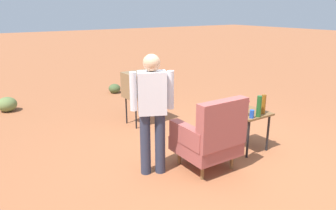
{
  "coord_description": "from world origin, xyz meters",
  "views": [
    {
      "loc": [
        2.95,
        3.19,
        2.18
      ],
      "look_at": [
        0.18,
        -1.01,
        0.65
      ],
      "focal_mm": 34.1,
      "sensor_mm": 36.0,
      "label": 1
    }
  ],
  "objects_px": {
    "side_table": "(248,118)",
    "flower_vase": "(245,107)",
    "armchair": "(211,136)",
    "bottle_short_clear": "(242,103)",
    "tv_on_stand": "(140,85)",
    "bottle_wine_green": "(259,106)",
    "bottle_tall_amber": "(263,104)",
    "soda_can_blue": "(252,114)",
    "person_standing": "(152,108)"
  },
  "relations": [
    {
      "from": "side_table",
      "to": "bottle_short_clear",
      "type": "height_order",
      "value": "bottle_short_clear"
    },
    {
      "from": "side_table",
      "to": "bottle_wine_green",
      "type": "distance_m",
      "value": 0.35
    },
    {
      "from": "tv_on_stand",
      "to": "bottle_short_clear",
      "type": "bearing_deg",
      "value": 114.92
    },
    {
      "from": "soda_can_blue",
      "to": "flower_vase",
      "type": "relative_size",
      "value": 0.46
    },
    {
      "from": "armchair",
      "to": "person_standing",
      "type": "xyz_separation_m",
      "value": [
        0.72,
        -0.35,
        0.44
      ]
    },
    {
      "from": "bottle_short_clear",
      "to": "bottle_wine_green",
      "type": "xyz_separation_m",
      "value": [
        0.05,
        0.39,
        0.06
      ]
    },
    {
      "from": "tv_on_stand",
      "to": "bottle_short_clear",
      "type": "xyz_separation_m",
      "value": [
        -0.85,
        1.82,
        -0.05
      ]
    },
    {
      "from": "side_table",
      "to": "person_standing",
      "type": "distance_m",
      "value": 1.71
    },
    {
      "from": "armchair",
      "to": "soda_can_blue",
      "type": "distance_m",
      "value": 0.78
    },
    {
      "from": "tv_on_stand",
      "to": "bottle_tall_amber",
      "type": "height_order",
      "value": "tv_on_stand"
    },
    {
      "from": "armchair",
      "to": "bottle_short_clear",
      "type": "distance_m",
      "value": 1.03
    },
    {
      "from": "person_standing",
      "to": "soda_can_blue",
      "type": "distance_m",
      "value": 1.54
    },
    {
      "from": "armchair",
      "to": "flower_vase",
      "type": "relative_size",
      "value": 4.0
    },
    {
      "from": "tv_on_stand",
      "to": "bottle_wine_green",
      "type": "distance_m",
      "value": 2.35
    },
    {
      "from": "person_standing",
      "to": "flower_vase",
      "type": "xyz_separation_m",
      "value": [
        -1.45,
        0.26,
        -0.16
      ]
    },
    {
      "from": "person_standing",
      "to": "flower_vase",
      "type": "height_order",
      "value": "person_standing"
    },
    {
      "from": "bottle_short_clear",
      "to": "flower_vase",
      "type": "height_order",
      "value": "flower_vase"
    },
    {
      "from": "side_table",
      "to": "person_standing",
      "type": "xyz_separation_m",
      "value": [
        1.65,
        -0.16,
        0.4
      ]
    },
    {
      "from": "side_table",
      "to": "flower_vase",
      "type": "relative_size",
      "value": 2.37
    },
    {
      "from": "side_table",
      "to": "person_standing",
      "type": "bearing_deg",
      "value": -5.67
    },
    {
      "from": "armchair",
      "to": "bottle_short_clear",
      "type": "relative_size",
      "value": 5.3
    },
    {
      "from": "tv_on_stand",
      "to": "bottle_tall_amber",
      "type": "distance_m",
      "value": 2.35
    },
    {
      "from": "side_table",
      "to": "soda_can_blue",
      "type": "bearing_deg",
      "value": 50.97
    },
    {
      "from": "soda_can_blue",
      "to": "bottle_short_clear",
      "type": "bearing_deg",
      "value": -115.68
    },
    {
      "from": "person_standing",
      "to": "flower_vase",
      "type": "relative_size",
      "value": 6.19
    },
    {
      "from": "bottle_short_clear",
      "to": "person_standing",
      "type": "bearing_deg",
      "value": -0.28
    },
    {
      "from": "tv_on_stand",
      "to": "bottle_wine_green",
      "type": "height_order",
      "value": "tv_on_stand"
    },
    {
      "from": "soda_can_blue",
      "to": "person_standing",
      "type": "bearing_deg",
      "value": -14.71
    },
    {
      "from": "soda_can_blue",
      "to": "bottle_short_clear",
      "type": "relative_size",
      "value": 0.61
    },
    {
      "from": "tv_on_stand",
      "to": "bottle_tall_amber",
      "type": "xyz_separation_m",
      "value": [
        -0.96,
        2.15,
        -0.0
      ]
    },
    {
      "from": "person_standing",
      "to": "bottle_short_clear",
      "type": "xyz_separation_m",
      "value": [
        -1.66,
        0.01,
        -0.21
      ]
    },
    {
      "from": "armchair",
      "to": "soda_can_blue",
      "type": "xyz_separation_m",
      "value": [
        -0.76,
        0.03,
        0.19
      ]
    },
    {
      "from": "tv_on_stand",
      "to": "person_standing",
      "type": "xyz_separation_m",
      "value": [
        0.81,
        1.81,
        0.16
      ]
    },
    {
      "from": "armchair",
      "to": "tv_on_stand",
      "type": "relative_size",
      "value": 1.03
    },
    {
      "from": "side_table",
      "to": "person_standing",
      "type": "relative_size",
      "value": 0.38
    },
    {
      "from": "soda_can_blue",
      "to": "bottle_wine_green",
      "type": "bearing_deg",
      "value": 175.2
    },
    {
      "from": "armchair",
      "to": "bottle_wine_green",
      "type": "bearing_deg",
      "value": 177.18
    },
    {
      "from": "bottle_tall_amber",
      "to": "flower_vase",
      "type": "relative_size",
      "value": 1.13
    },
    {
      "from": "soda_can_blue",
      "to": "bottle_tall_amber",
      "type": "xyz_separation_m",
      "value": [
        -0.3,
        -0.05,
        0.09
      ]
    },
    {
      "from": "bottle_tall_amber",
      "to": "bottle_wine_green",
      "type": "xyz_separation_m",
      "value": [
        0.17,
        0.06,
        0.01
      ]
    },
    {
      "from": "armchair",
      "to": "bottle_wine_green",
      "type": "xyz_separation_m",
      "value": [
        -0.89,
        0.04,
        0.29
      ]
    },
    {
      "from": "soda_can_blue",
      "to": "bottle_short_clear",
      "type": "distance_m",
      "value": 0.42
    },
    {
      "from": "bottle_short_clear",
      "to": "bottle_tall_amber",
      "type": "height_order",
      "value": "bottle_tall_amber"
    },
    {
      "from": "bottle_short_clear",
      "to": "flower_vase",
      "type": "xyz_separation_m",
      "value": [
        0.21,
        0.25,
        0.05
      ]
    },
    {
      "from": "person_standing",
      "to": "bottle_tall_amber",
      "type": "bearing_deg",
      "value": 169.31
    },
    {
      "from": "tv_on_stand",
      "to": "armchair",
      "type": "bearing_deg",
      "value": 87.56
    },
    {
      "from": "person_standing",
      "to": "soda_can_blue",
      "type": "xyz_separation_m",
      "value": [
        -1.47,
        0.39,
        -0.25
      ]
    },
    {
      "from": "person_standing",
      "to": "armchair",
      "type": "bearing_deg",
      "value": 153.72
    },
    {
      "from": "bottle_tall_amber",
      "to": "flower_vase",
      "type": "xyz_separation_m",
      "value": [
        0.33,
        -0.07,
        -0.0
      ]
    },
    {
      "from": "armchair",
      "to": "side_table",
      "type": "distance_m",
      "value": 0.96
    }
  ]
}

